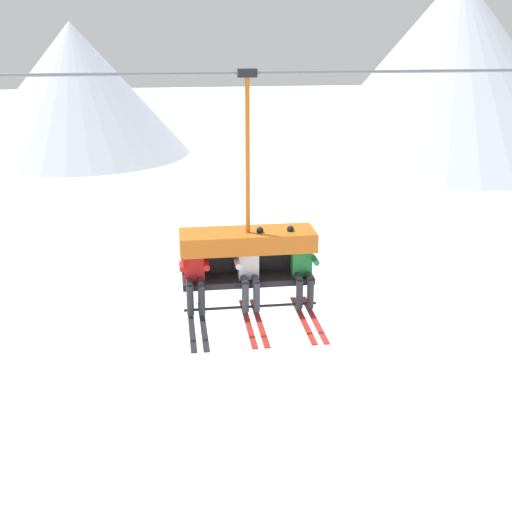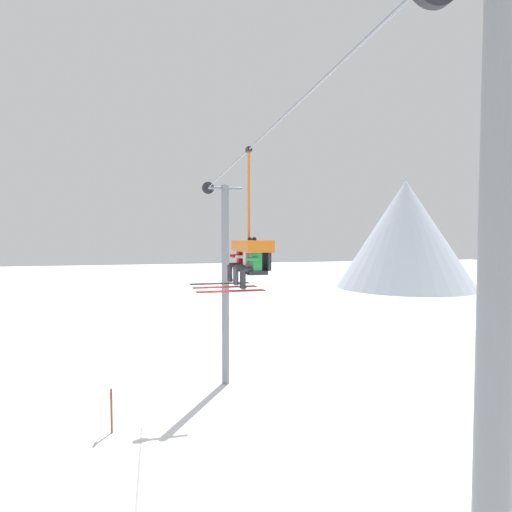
{
  "view_description": "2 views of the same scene",
  "coord_description": "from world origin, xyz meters",
  "px_view_note": "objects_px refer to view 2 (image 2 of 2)",
  "views": [
    {
      "loc": [
        0.04,
        -10.28,
        9.96
      ],
      "look_at": [
        1.33,
        -0.84,
        6.51
      ],
      "focal_mm": 45.0,
      "sensor_mm": 36.0,
      "label": 1
    },
    {
      "loc": [
        11.61,
        -3.27,
        6.93
      ],
      "look_at": [
        1.45,
        -0.67,
        6.48
      ],
      "focal_mm": 28.0,
      "sensor_mm": 36.0,
      "label": 2
    }
  ],
  "objects_px": {
    "lift_tower_far": "(492,436)",
    "chairlift_chair": "(252,250)",
    "skier_green": "(251,263)",
    "skier_red": "(237,260)",
    "lift_tower_near": "(225,280)",
    "trail_sign": "(111,408)",
    "skier_white": "(244,261)"
  },
  "relations": [
    {
      "from": "chairlift_chair",
      "to": "trail_sign",
      "type": "relative_size",
      "value": 2.26
    },
    {
      "from": "skier_red",
      "to": "skier_white",
      "type": "xyz_separation_m",
      "value": [
        0.86,
        0.01,
        0.02
      ]
    },
    {
      "from": "skier_red",
      "to": "trail_sign",
      "type": "distance_m",
      "value": 7.51
    },
    {
      "from": "skier_white",
      "to": "trail_sign",
      "type": "height_order",
      "value": "skier_white"
    },
    {
      "from": "lift_tower_near",
      "to": "lift_tower_far",
      "type": "height_order",
      "value": "same"
    },
    {
      "from": "lift_tower_near",
      "to": "trail_sign",
      "type": "distance_m",
      "value": 7.35
    },
    {
      "from": "skier_white",
      "to": "lift_tower_near",
      "type": "bearing_deg",
      "value": 173.58
    },
    {
      "from": "skier_white",
      "to": "skier_green",
      "type": "bearing_deg",
      "value": 0.0
    },
    {
      "from": "skier_red",
      "to": "skier_green",
      "type": "xyz_separation_m",
      "value": [
        1.72,
        0.01,
        0.02
      ]
    },
    {
      "from": "skier_green",
      "to": "lift_tower_near",
      "type": "bearing_deg",
      "value": 174.18
    },
    {
      "from": "lift_tower_far",
      "to": "chairlift_chair",
      "type": "height_order",
      "value": "lift_tower_far"
    },
    {
      "from": "lift_tower_near",
      "to": "trail_sign",
      "type": "height_order",
      "value": "lift_tower_near"
    },
    {
      "from": "skier_green",
      "to": "trail_sign",
      "type": "bearing_deg",
      "value": -143.63
    },
    {
      "from": "skier_white",
      "to": "skier_green",
      "type": "distance_m",
      "value": 0.85
    },
    {
      "from": "chairlift_chair",
      "to": "skier_green",
      "type": "xyz_separation_m",
      "value": [
        0.86,
        -0.21,
        -0.3
      ]
    },
    {
      "from": "trail_sign",
      "to": "chairlift_chair",
      "type": "bearing_deg",
      "value": 42.89
    },
    {
      "from": "lift_tower_far",
      "to": "skier_white",
      "type": "xyz_separation_m",
      "value": [
        -7.21,
        -0.93,
        1.37
      ]
    },
    {
      "from": "lift_tower_far",
      "to": "chairlift_chair",
      "type": "distance_m",
      "value": 7.44
    },
    {
      "from": "chairlift_chair",
      "to": "skier_red",
      "type": "distance_m",
      "value": 0.94
    },
    {
      "from": "skier_red",
      "to": "skier_green",
      "type": "bearing_deg",
      "value": 0.23
    },
    {
      "from": "chairlift_chair",
      "to": "skier_red",
      "type": "bearing_deg",
      "value": -165.61
    },
    {
      "from": "lift_tower_near",
      "to": "skier_red",
      "type": "distance_m",
      "value": 7.54
    },
    {
      "from": "skier_green",
      "to": "chairlift_chair",
      "type": "bearing_deg",
      "value": 165.99
    },
    {
      "from": "lift_tower_far",
      "to": "skier_white",
      "type": "distance_m",
      "value": 7.4
    },
    {
      "from": "lift_tower_near",
      "to": "skier_green",
      "type": "height_order",
      "value": "lift_tower_near"
    },
    {
      "from": "skier_red",
      "to": "skier_green",
      "type": "distance_m",
      "value": 1.72
    },
    {
      "from": "lift_tower_near",
      "to": "trail_sign",
      "type": "relative_size",
      "value": 5.99
    },
    {
      "from": "skier_red",
      "to": "trail_sign",
      "type": "height_order",
      "value": "skier_red"
    },
    {
      "from": "chairlift_chair",
      "to": "lift_tower_near",
      "type": "bearing_deg",
      "value": 175.05
    },
    {
      "from": "lift_tower_far",
      "to": "trail_sign",
      "type": "relative_size",
      "value": 5.99
    },
    {
      "from": "skier_red",
      "to": "chairlift_chair",
      "type": "bearing_deg",
      "value": 14.39
    },
    {
      "from": "lift_tower_near",
      "to": "chairlift_chair",
      "type": "height_order",
      "value": "lift_tower_near"
    }
  ]
}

